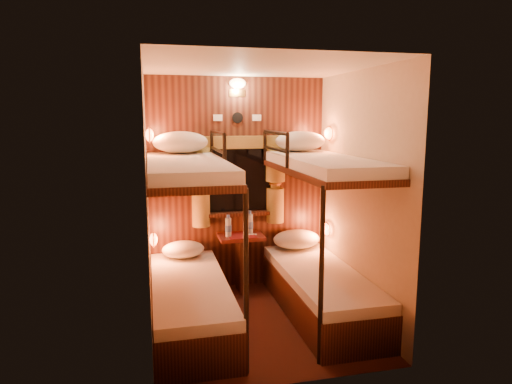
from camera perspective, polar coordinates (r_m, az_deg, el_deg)
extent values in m
plane|color=#34110E|center=(4.58, 0.35, -15.98)|extent=(2.10, 2.10, 0.00)
plane|color=silver|center=(4.16, 0.39, 15.45)|extent=(2.10, 2.10, 0.00)
plane|color=#C6B293|center=(5.22, -2.35, 1.00)|extent=(2.40, 0.00, 2.40)
plane|color=#C6B293|center=(3.22, 4.80, -4.34)|extent=(2.40, 0.00, 2.40)
plane|color=#C6B293|center=(4.09, -13.38, -1.59)|extent=(0.00, 2.40, 2.40)
plane|color=#C6B293|center=(4.54, 12.73, -0.49)|extent=(0.00, 2.40, 2.40)
cube|color=black|center=(5.20, -2.32, 0.97)|extent=(2.00, 0.03, 2.40)
cube|color=black|center=(4.47, -8.24, -14.25)|extent=(0.70, 1.90, 0.35)
cube|color=white|center=(4.39, -8.31, -11.55)|extent=(0.68, 1.88, 0.10)
cube|color=black|center=(4.13, -8.66, 2.18)|extent=(0.70, 1.90, 0.06)
cube|color=white|center=(4.12, -8.68, 3.28)|extent=(0.68, 1.88, 0.10)
cylinder|color=black|center=(3.49, -1.25, -11.39)|extent=(0.04, 0.04, 1.45)
cylinder|color=black|center=(5.02, -5.54, 5.68)|extent=(0.04, 0.04, 0.32)
cylinder|color=black|center=(4.19, -3.96, 4.97)|extent=(0.04, 0.04, 0.32)
cylinder|color=black|center=(4.60, -4.85, 7.35)|extent=(0.04, 0.85, 0.04)
cylinder|color=black|center=(4.60, -4.82, 5.23)|extent=(0.03, 0.85, 0.03)
cube|color=black|center=(4.75, 7.99, -12.80)|extent=(0.70, 1.90, 0.35)
cube|color=white|center=(4.67, 8.05, -10.24)|extent=(0.68, 1.88, 0.10)
cube|color=black|center=(4.43, 8.37, 2.66)|extent=(0.70, 1.90, 0.06)
cube|color=white|center=(4.42, 8.39, 3.69)|extent=(0.68, 1.88, 0.10)
cylinder|color=black|center=(3.65, 8.17, -10.51)|extent=(0.04, 0.04, 1.45)
cylinder|color=black|center=(5.14, 1.13, 5.81)|extent=(0.04, 0.04, 0.32)
cylinder|color=black|center=(4.32, 3.94, 5.11)|extent=(0.04, 0.04, 0.32)
cylinder|color=black|center=(4.72, 2.43, 7.43)|extent=(0.04, 0.85, 0.04)
cylinder|color=black|center=(4.73, 2.42, 5.37)|extent=(0.03, 0.85, 0.03)
cube|color=black|center=(5.18, -2.28, 1.49)|extent=(0.98, 0.02, 0.78)
cube|color=black|center=(5.17, -2.26, 1.47)|extent=(0.90, 0.01, 0.70)
cube|color=black|center=(5.20, -2.16, -2.73)|extent=(1.00, 0.12, 0.04)
cube|color=olive|center=(5.10, -2.24, 6.23)|extent=(1.10, 0.06, 0.14)
cylinder|color=olive|center=(5.05, -7.00, 3.28)|extent=(0.22, 0.22, 0.40)
cylinder|color=olive|center=(5.08, -6.95, 0.70)|extent=(0.11, 0.11, 0.12)
cylinder|color=olive|center=(5.12, -6.89, -2.07)|extent=(0.20, 0.20, 0.40)
torus|color=#CA873B|center=(5.08, -6.95, 0.70)|extent=(0.14, 0.14, 0.02)
cylinder|color=olive|center=(5.21, 2.46, 3.53)|extent=(0.22, 0.22, 0.40)
cylinder|color=olive|center=(5.24, 2.44, 1.03)|extent=(0.11, 0.11, 0.12)
cylinder|color=olive|center=(5.28, 2.42, -1.66)|extent=(0.20, 0.20, 0.40)
torus|color=#CA873B|center=(5.24, 2.44, 1.03)|extent=(0.14, 0.14, 0.02)
cylinder|color=black|center=(5.13, -2.33, 9.26)|extent=(0.12, 0.02, 0.12)
cube|color=silver|center=(5.09, -4.80, 9.23)|extent=(0.10, 0.01, 0.07)
cube|color=silver|center=(5.17, 0.09, 9.27)|extent=(0.10, 0.01, 0.07)
cube|color=#CA873B|center=(5.13, -2.35, 12.28)|extent=(0.18, 0.01, 0.08)
ellipsoid|color=#FFCC8C|center=(5.12, -2.32, 13.40)|extent=(0.18, 0.09, 0.11)
ellipsoid|color=orange|center=(4.88, -12.70, -5.81)|extent=(0.08, 0.20, 0.13)
torus|color=#CA873B|center=(4.88, -12.70, -5.81)|extent=(0.02, 0.17, 0.17)
ellipsoid|color=orange|center=(4.72, -13.17, 6.95)|extent=(0.08, 0.20, 0.13)
torus|color=#CA873B|center=(4.72, -13.17, 6.95)|extent=(0.02, 0.17, 0.17)
ellipsoid|color=orange|center=(5.25, 8.80, -4.61)|extent=(0.08, 0.20, 0.13)
torus|color=#CA873B|center=(5.25, 8.80, -4.61)|extent=(0.02, 0.17, 0.17)
ellipsoid|color=orange|center=(5.10, 9.10, 7.24)|extent=(0.08, 0.20, 0.13)
torus|color=#CA873B|center=(5.10, 9.10, 7.24)|extent=(0.02, 0.17, 0.17)
cube|color=#571A14|center=(5.14, -1.88, -5.62)|extent=(0.50, 0.34, 0.04)
cube|color=black|center=(5.23, -1.86, -9.06)|extent=(0.08, 0.30, 0.61)
cube|color=maroon|center=(5.13, -1.88, -5.38)|extent=(0.30, 0.34, 0.01)
cylinder|color=#99BFE5|center=(5.06, -3.48, -4.43)|extent=(0.07, 0.07, 0.21)
cylinder|color=#426CC6|center=(5.06, -3.48, -4.55)|extent=(0.07, 0.07, 0.07)
cylinder|color=#426CC6|center=(5.03, -3.49, -3.05)|extent=(0.04, 0.04, 0.03)
cylinder|color=#99BFE5|center=(5.16, -0.80, -4.03)|extent=(0.07, 0.07, 0.23)
cylinder|color=#426CC6|center=(5.16, -0.80, -4.15)|extent=(0.08, 0.08, 0.08)
cylinder|color=#426CC6|center=(5.13, -0.80, -2.54)|extent=(0.04, 0.04, 0.03)
cube|color=silver|center=(5.15, -0.75, -5.31)|extent=(0.10, 0.09, 0.01)
cube|color=silver|center=(5.15, -0.25, -5.32)|extent=(0.08, 0.06, 0.00)
ellipsoid|color=silver|center=(5.03, -9.09, -7.09)|extent=(0.46, 0.33, 0.18)
ellipsoid|color=silver|center=(5.31, 5.07, -5.89)|extent=(0.55, 0.39, 0.21)
ellipsoid|color=silver|center=(4.82, -9.43, 6.16)|extent=(0.57, 0.41, 0.23)
ellipsoid|color=silver|center=(5.05, 5.54, 6.35)|extent=(0.56, 0.40, 0.22)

